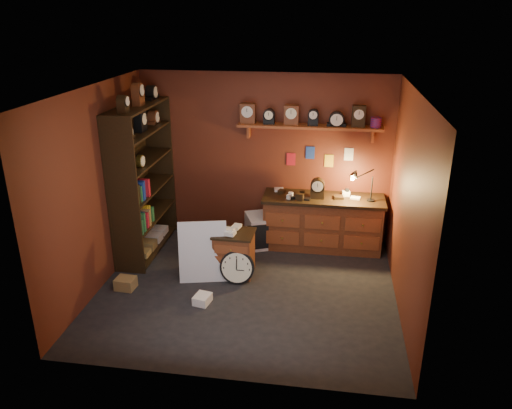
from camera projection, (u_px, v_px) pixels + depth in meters
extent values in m
plane|color=black|center=(247.00, 289.00, 6.86)|extent=(4.00, 4.00, 0.00)
cube|color=maroon|center=(265.00, 158.00, 8.01)|extent=(4.00, 0.02, 2.70)
cube|color=maroon|center=(214.00, 264.00, 4.70)|extent=(4.00, 0.02, 2.70)
cube|color=maroon|center=(98.00, 189.00, 6.64)|extent=(0.02, 3.60, 2.70)
cube|color=maroon|center=(408.00, 206.00, 6.08)|extent=(0.02, 3.60, 2.70)
cube|color=beige|center=(245.00, 90.00, 5.86)|extent=(4.00, 3.60, 0.02)
cube|color=#954620|center=(310.00, 126.00, 7.57)|extent=(2.20, 0.30, 0.04)
cube|color=#954620|center=(249.00, 131.00, 7.81)|extent=(0.04, 0.16, 0.20)
cube|color=#954620|center=(372.00, 135.00, 7.54)|extent=(0.04, 0.16, 0.20)
cylinder|color=#B21419|center=(376.00, 122.00, 7.40)|extent=(0.16, 0.16, 0.15)
cube|color=#B11523|center=(274.00, 159.00, 7.98)|extent=(0.14, 0.01, 0.20)
cube|color=navy|center=(293.00, 152.00, 7.90)|extent=(0.14, 0.01, 0.20)
cube|color=gold|center=(312.00, 160.00, 7.90)|extent=(0.14, 0.01, 0.20)
cube|color=silver|center=(331.00, 154.00, 7.81)|extent=(0.14, 0.01, 0.20)
cube|color=black|center=(129.00, 180.00, 7.61)|extent=(0.03, 1.60, 2.30)
cube|color=black|center=(123.00, 199.00, 6.86)|extent=(0.45, 0.03, 2.30)
cube|color=black|center=(160.00, 166.00, 8.29)|extent=(0.45, 0.03, 2.30)
cube|color=black|center=(149.00, 246.00, 7.98)|extent=(0.43, 1.54, 0.03)
cube|color=black|center=(147.00, 217.00, 7.80)|extent=(0.43, 1.54, 0.03)
cube|color=black|center=(144.00, 190.00, 7.63)|extent=(0.43, 1.54, 0.03)
cube|color=black|center=(142.00, 162.00, 7.47)|extent=(0.43, 1.54, 0.03)
cube|color=black|center=(139.00, 132.00, 7.30)|extent=(0.43, 1.54, 0.03)
cube|color=black|center=(137.00, 106.00, 7.16)|extent=(0.43, 1.54, 0.03)
cube|color=brown|center=(322.00, 224.00, 7.93)|extent=(1.83, 0.60, 0.80)
cube|color=black|center=(324.00, 199.00, 7.78)|extent=(1.89, 0.66, 0.05)
cube|color=#954620|center=(322.00, 231.00, 7.65)|extent=(1.75, 0.02, 0.52)
cylinder|color=black|center=(371.00, 200.00, 7.62)|extent=(0.12, 0.12, 0.02)
cylinder|color=black|center=(372.00, 188.00, 7.55)|extent=(0.02, 0.02, 0.38)
cylinder|color=black|center=(365.00, 174.00, 7.45)|extent=(0.27, 0.09, 0.14)
cone|color=black|center=(355.00, 176.00, 7.46)|extent=(0.18, 0.14, 0.18)
cube|color=brown|center=(234.00, 254.00, 7.15)|extent=(0.54, 0.45, 0.62)
cube|color=black|center=(234.00, 233.00, 7.03)|extent=(0.58, 0.49, 0.03)
cube|color=#954620|center=(231.00, 261.00, 6.95)|extent=(0.47, 0.03, 0.53)
cylinder|color=black|center=(237.00, 267.00, 6.94)|extent=(0.48, 0.16, 0.49)
cylinder|color=#FBF6C9|center=(237.00, 268.00, 6.90)|extent=(0.43, 0.10, 0.42)
cube|color=black|center=(236.00, 264.00, 6.87)|extent=(0.01, 0.04, 0.15)
cube|color=black|center=(240.00, 270.00, 6.90)|extent=(0.11, 0.01, 0.01)
cube|color=silver|center=(204.00, 279.00, 7.10)|extent=(0.69, 0.33, 0.88)
cube|color=silver|center=(263.00, 230.00, 8.04)|extent=(0.65, 0.65, 0.52)
cube|color=black|center=(261.00, 237.00, 7.81)|extent=(0.40, 0.18, 0.42)
cube|color=olive|center=(126.00, 283.00, 6.84)|extent=(0.27, 0.24, 0.16)
cube|color=white|center=(202.00, 299.00, 6.51)|extent=(0.24, 0.27, 0.12)
cube|color=olive|center=(211.00, 251.00, 7.74)|extent=(0.29, 0.27, 0.17)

